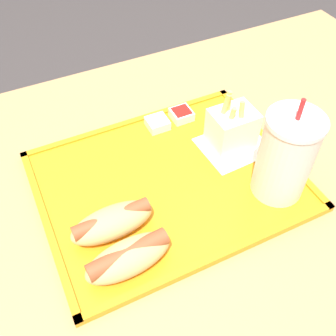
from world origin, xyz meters
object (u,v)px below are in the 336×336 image
(hot_dog_far, at_px, (128,257))
(fries_carton, at_px, (232,128))
(sauce_cup_mayo, at_px, (157,123))
(soda_cup, at_px, (286,156))
(hot_dog_near, at_px, (112,222))
(sauce_cup_ketchup, at_px, (181,114))

(hot_dog_far, xyz_separation_m, fries_carton, (-0.27, -0.15, 0.02))
(hot_dog_far, bearing_deg, sauce_cup_mayo, -122.50)
(soda_cup, distance_m, hot_dog_near, 0.29)
(soda_cup, distance_m, fries_carton, 0.13)
(sauce_cup_mayo, relative_size, sauce_cup_ketchup, 1.00)
(fries_carton, bearing_deg, soda_cup, 96.51)
(fries_carton, relative_size, sauce_cup_ketchup, 2.98)
(soda_cup, height_order, fries_carton, soda_cup)
(fries_carton, relative_size, sauce_cup_mayo, 2.98)
(hot_dog_far, bearing_deg, hot_dog_near, -90.00)
(hot_dog_near, distance_m, sauce_cup_mayo, 0.25)
(fries_carton, bearing_deg, sauce_cup_mayo, -44.89)
(hot_dog_far, height_order, sauce_cup_ketchup, hot_dog_far)
(soda_cup, bearing_deg, hot_dog_far, 5.60)
(soda_cup, distance_m, hot_dog_far, 0.29)
(hot_dog_far, bearing_deg, fries_carton, -149.85)
(hot_dog_far, relative_size, hot_dog_near, 1.02)
(soda_cup, xyz_separation_m, sauce_cup_ketchup, (0.06, -0.23, -0.07))
(hot_dog_far, bearing_deg, soda_cup, -174.40)
(fries_carton, bearing_deg, sauce_cup_ketchup, -65.50)
(soda_cup, xyz_separation_m, hot_dog_near, (0.28, -0.04, -0.05))
(sauce_cup_ketchup, bearing_deg, fries_carton, 114.50)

